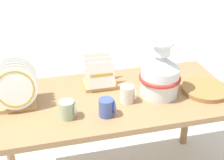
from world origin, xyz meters
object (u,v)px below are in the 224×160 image
wicker_charger_stack (205,89)px  mug_cobalt_glaze (107,107)px  dish_rack_round_plates (16,88)px  ceramic_vase (160,73)px  mug_sage_glaze (68,109)px  dish_rack_square_plates (99,78)px  mug_cream_glaze (128,94)px

wicker_charger_stack → mug_cobalt_glaze: size_ratio=2.85×
dish_rack_round_plates → mug_cobalt_glaze: bearing=-24.3°
ceramic_vase → mug_sage_glaze: (-0.55, -0.11, -0.09)m
dish_rack_round_plates → wicker_charger_stack: bearing=-5.6°
dish_rack_square_plates → mug_sage_glaze: (-0.23, -0.30, -0.00)m
mug_sage_glaze → mug_cobalt_glaze: same height
dish_rack_square_plates → mug_cream_glaze: size_ratio=2.00×
ceramic_vase → dish_rack_square_plates: bearing=149.6°
wicker_charger_stack → mug_sage_glaze: bearing=-175.1°
dish_rack_round_plates → wicker_charger_stack: (1.09, -0.11, -0.10)m
dish_rack_round_plates → mug_sage_glaze: dish_rack_round_plates is taller
dish_rack_square_plates → mug_sage_glaze: 0.38m
ceramic_vase → mug_cobalt_glaze: (-0.35, -0.14, -0.09)m
dish_rack_round_plates → ceramic_vase: bearing=-4.8°
mug_cream_glaze → ceramic_vase: bearing=9.5°
wicker_charger_stack → mug_sage_glaze: mug_sage_glaze is taller
dish_rack_square_plates → mug_sage_glaze: size_ratio=2.00×
ceramic_vase → mug_cream_glaze: bearing=-170.5°
dish_rack_square_plates → mug_cobalt_glaze: dish_rack_square_plates is taller
mug_cream_glaze → dish_rack_round_plates: bearing=170.4°
mug_cream_glaze → mug_cobalt_glaze: bearing=-144.1°
wicker_charger_stack → dish_rack_square_plates: bearing=159.4°
dish_rack_round_plates → mug_sage_glaze: bearing=-34.9°
ceramic_vase → mug_cobalt_glaze: size_ratio=3.42×
ceramic_vase → dish_rack_square_plates: size_ratio=1.71×
mug_sage_glaze → mug_cream_glaze: size_ratio=1.00×
ceramic_vase → mug_sage_glaze: size_ratio=3.42×
ceramic_vase → dish_rack_round_plates: bearing=175.2°
ceramic_vase → wicker_charger_stack: bearing=-7.8°
ceramic_vase → wicker_charger_stack: 0.31m
ceramic_vase → dish_rack_round_plates: (-0.81, 0.07, -0.03)m
dish_rack_square_plates → ceramic_vase: bearing=-30.4°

